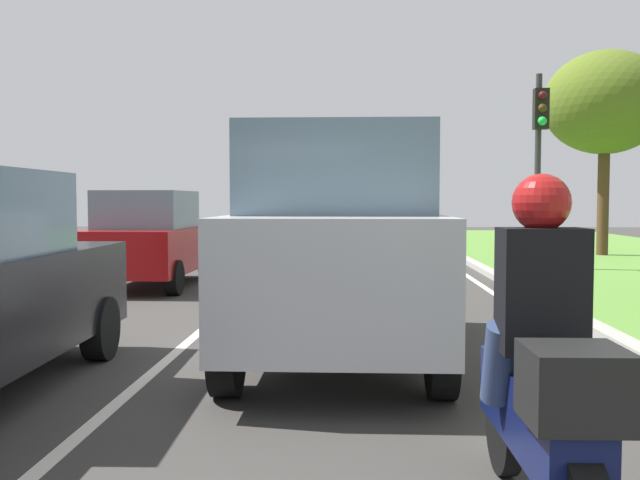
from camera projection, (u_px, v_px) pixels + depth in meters
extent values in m
plane|color=#383533|center=(289.00, 288.00, 13.16)|extent=(60.00, 60.00, 0.00)
cube|color=silver|center=(252.00, 287.00, 13.19)|extent=(0.12, 32.00, 0.01)
cube|color=silver|center=(487.00, 289.00, 12.99)|extent=(0.12, 32.00, 0.01)
cube|color=#9E9B93|center=(514.00, 286.00, 12.97)|extent=(0.24, 48.00, 0.12)
cube|color=#B7BABF|center=(338.00, 267.00, 7.32)|extent=(1.91, 4.50, 1.10)
cube|color=slate|center=(338.00, 173.00, 7.12)|extent=(1.70, 2.70, 0.80)
cylinder|color=black|center=(271.00, 299.00, 8.92)|extent=(0.22, 0.76, 0.76)
cylinder|color=black|center=(411.00, 300.00, 8.84)|extent=(0.22, 0.76, 0.76)
cylinder|color=black|center=(227.00, 350.00, 5.87)|extent=(0.22, 0.76, 0.76)
cylinder|color=black|center=(441.00, 352.00, 5.78)|extent=(0.22, 0.76, 0.76)
cylinder|color=black|center=(100.00, 328.00, 7.20)|extent=(0.24, 0.65, 0.64)
cube|color=maroon|center=(152.00, 249.00, 13.37)|extent=(1.69, 3.72, 0.80)
cube|color=slate|center=(147.00, 209.00, 13.08)|extent=(1.51, 1.92, 0.68)
cylinder|color=black|center=(134.00, 264.00, 14.69)|extent=(0.23, 0.60, 0.60)
cylinder|color=black|center=(206.00, 264.00, 14.60)|extent=(0.23, 0.60, 0.60)
cylinder|color=black|center=(87.00, 277.00, 12.18)|extent=(0.23, 0.60, 0.60)
cylinder|color=black|center=(174.00, 278.00, 12.09)|extent=(0.23, 0.60, 0.60)
cube|color=#0C143F|center=(537.00, 411.00, 3.50)|extent=(0.30, 1.40, 0.36)
ellipsoid|color=#0C143F|center=(520.00, 351.00, 3.84)|extent=(0.29, 0.50, 0.24)
cube|color=black|center=(574.00, 386.00, 2.94)|extent=(0.41, 0.41, 0.32)
cylinder|color=black|center=(504.00, 423.00, 4.22)|extent=(0.11, 0.60, 0.60)
cube|color=black|center=(542.00, 291.00, 3.42)|extent=(0.40, 0.27, 0.60)
sphere|color=maroon|center=(541.00, 203.00, 3.42)|extent=(0.28, 0.28, 0.28)
cylinder|color=navy|center=(499.00, 363.00, 3.56)|extent=(0.16, 0.30, 0.45)
cylinder|color=navy|center=(568.00, 364.00, 3.55)|extent=(0.16, 0.30, 0.45)
cylinder|color=#2D2D2D|center=(538.00, 173.00, 16.19)|extent=(0.14, 0.14, 4.45)
cube|color=black|center=(541.00, 109.00, 15.91)|extent=(0.32, 0.24, 0.90)
sphere|color=#3F0F0F|center=(543.00, 95.00, 15.76)|extent=(0.20, 0.20, 0.20)
sphere|color=#382B0C|center=(542.00, 108.00, 15.78)|extent=(0.20, 0.20, 0.20)
sphere|color=green|center=(542.00, 121.00, 15.79)|extent=(0.20, 0.20, 0.20)
cylinder|color=#4C331E|center=(603.00, 203.00, 20.16)|extent=(0.32, 0.32, 3.07)
ellipsoid|color=#51661E|center=(605.00, 102.00, 20.01)|extent=(3.39, 3.39, 2.88)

